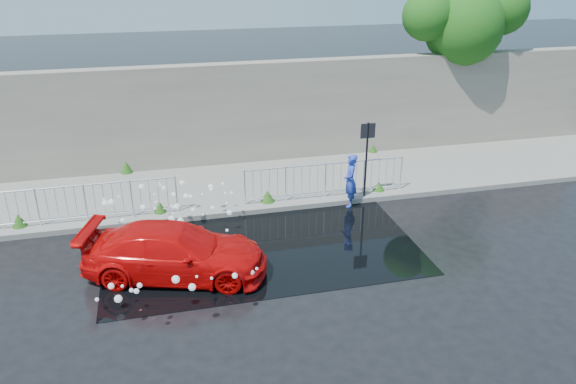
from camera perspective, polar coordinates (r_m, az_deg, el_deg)
name	(u,v)px	position (r m, az deg, el deg)	size (l,w,h in m)	color
ground	(249,267)	(13.96, -4.01, -7.59)	(90.00, 90.00, 0.00)	black
pavement	(221,187)	(18.35, -6.77, 0.47)	(30.00, 4.00, 0.15)	slate
curb	(231,213)	(16.54, -5.86, -2.13)	(30.00, 0.25, 0.16)	slate
retaining_wall	(211,115)	(19.83, -7.87, 7.75)	(30.00, 0.60, 3.50)	#6F665D
puddle	(261,245)	(14.88, -2.79, -5.42)	(8.00, 5.00, 0.01)	black
sign_post	(367,148)	(17.02, 8.02, 4.49)	(0.45, 0.06, 2.50)	black
tree	(466,22)	(22.53, 17.62, 16.17)	(4.91, 2.94, 6.19)	#332114
railing_left	(85,201)	(16.61, -19.90, -0.89)	(5.05, 0.05, 1.10)	silver
railing_right	(325,179)	(17.19, 3.81, 1.35)	(5.05, 0.05, 1.10)	silver
weeds	(205,187)	(17.79, -8.41, 0.49)	(12.17, 3.93, 0.41)	#1E4412
water_spray	(162,224)	(14.73, -12.64, -3.18)	(3.58, 5.73, 1.03)	white
red_car	(175,252)	(13.57, -11.37, -5.96)	(1.75, 4.32, 1.25)	red
person	(350,181)	(16.90, 6.35, 1.16)	(0.60, 0.39, 1.63)	#253EB9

